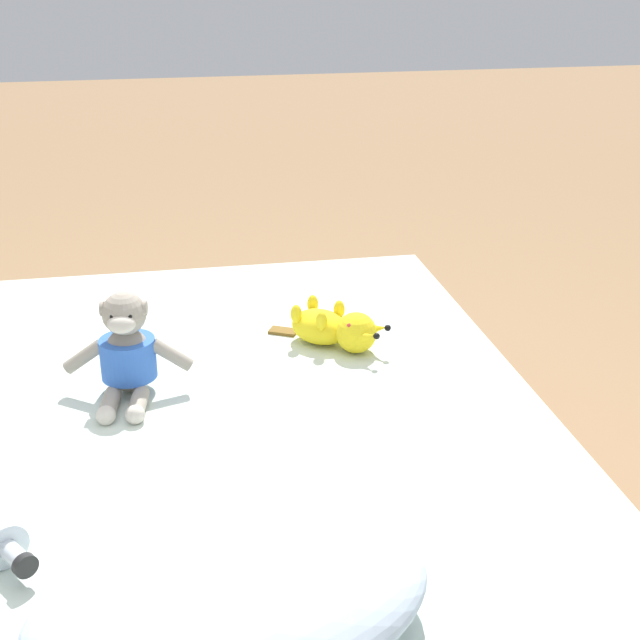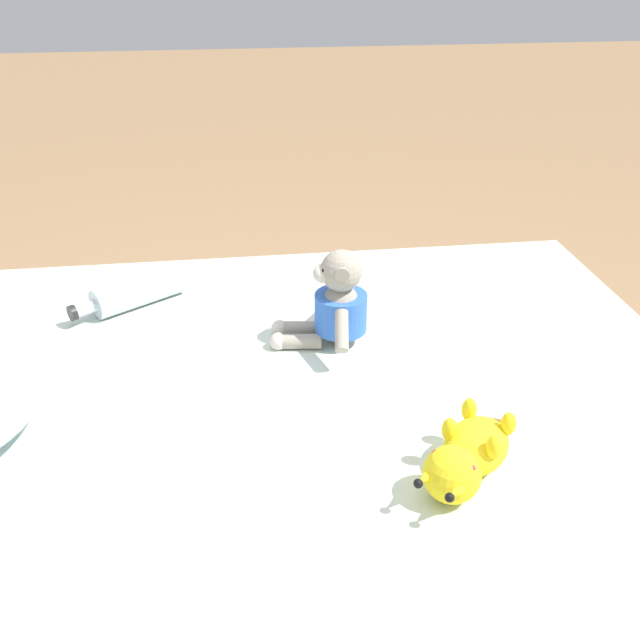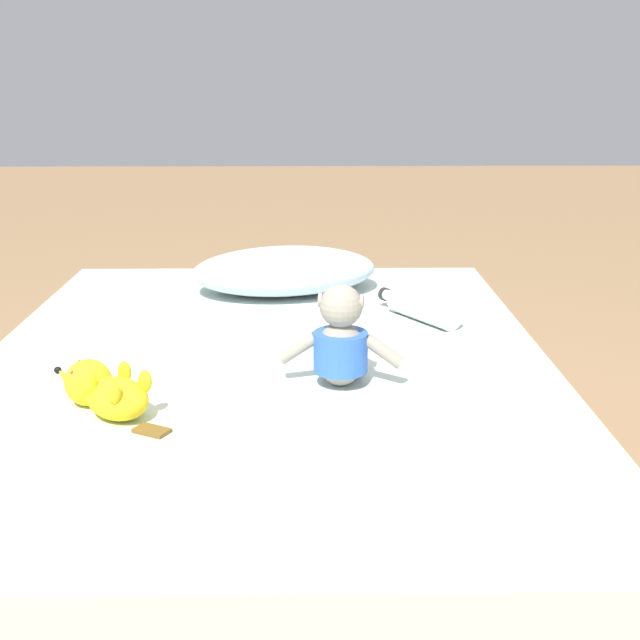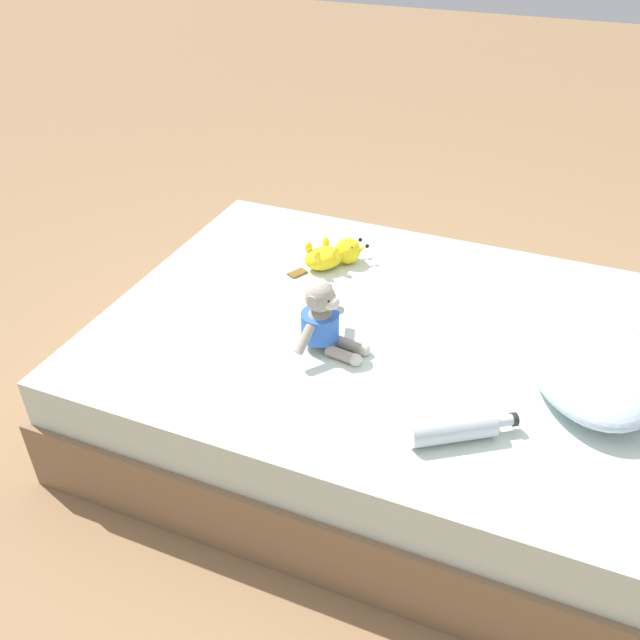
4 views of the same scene
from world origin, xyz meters
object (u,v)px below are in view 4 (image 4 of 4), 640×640
(plush_yellow_creature, at_px, (334,255))
(pillow, at_px, (593,362))
(bed, at_px, (386,378))
(plush_monkey, at_px, (323,322))
(glass_bottle, at_px, (455,428))

(plush_yellow_creature, bearing_deg, pillow, 70.23)
(bed, relative_size, plush_monkey, 6.81)
(plush_monkey, bearing_deg, pillow, 100.56)
(pillow, relative_size, glass_bottle, 2.31)
(bed, relative_size, pillow, 2.98)
(pillow, bearing_deg, bed, -92.78)
(bed, distance_m, plush_monkey, 0.40)
(bed, bearing_deg, glass_bottle, 36.32)
(plush_monkey, bearing_deg, bed, 136.96)
(bed, bearing_deg, plush_yellow_creature, -134.06)
(bed, height_order, pillow, pillow)
(pillow, bearing_deg, plush_yellow_creature, -109.77)
(bed, xyz_separation_m, pillow, (0.03, 0.64, 0.29))
(pillow, relative_size, plush_yellow_creature, 2.35)
(plush_monkey, xyz_separation_m, glass_bottle, (0.25, 0.48, -0.06))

